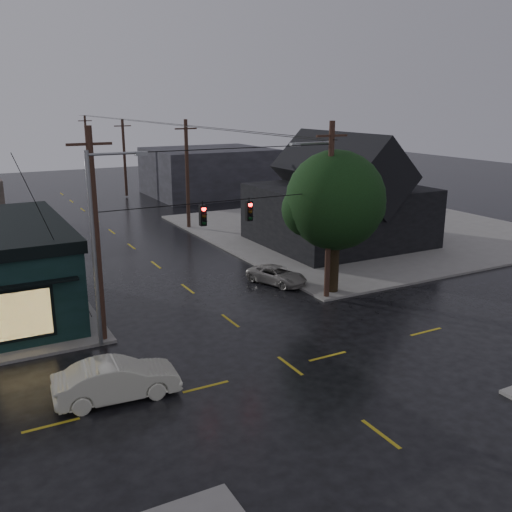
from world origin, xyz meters
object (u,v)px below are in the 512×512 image
sedan_cream (117,380)px  utility_pole_nw (104,341)px  utility_pole_ne (326,298)px  suv_silver (277,275)px  corner_tree (335,201)px

sedan_cream → utility_pole_nw: bearing=-4.3°
utility_pole_nw → sedan_cream: bearing=-98.7°
utility_pole_ne → suv_silver: utility_pole_ne is taller
corner_tree → utility_pole_ne: 5.72m
utility_pole_nw → utility_pole_ne: bearing=0.0°
utility_pole_nw → sedan_cream: size_ratio=2.13×
corner_tree → utility_pole_nw: 14.97m
sedan_cream → suv_silver: 15.92m
corner_tree → utility_pole_ne: size_ratio=0.83×
corner_tree → suv_silver: corner_tree is taller
sedan_cream → corner_tree: bearing=-62.3°
corner_tree → utility_pole_nw: bearing=-177.4°
utility_pole_ne → suv_silver: size_ratio=2.55×
corner_tree → sedan_cream: size_ratio=1.76×
utility_pole_ne → sedan_cream: 15.03m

